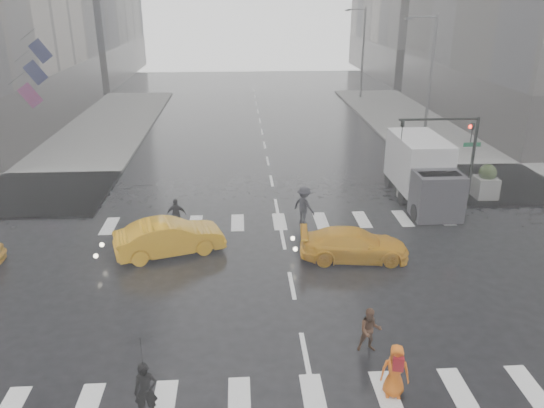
{
  "coord_description": "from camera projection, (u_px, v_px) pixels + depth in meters",
  "views": [
    {
      "loc": [
        -1.85,
        -17.17,
        10.07
      ],
      "look_at": [
        -0.62,
        2.0,
        2.49
      ],
      "focal_mm": 35.0,
      "sensor_mm": 36.0,
      "label": 1
    }
  ],
  "objects": [
    {
      "name": "pedestrian_black",
      "position": [
        143.0,
        364.0,
        13.01
      ],
      "size": [
        1.09,
        1.1,
        2.43
      ],
      "rotation": [
        0.0,
        0.0,
        0.14
      ],
      "color": "black",
      "rests_on": "ground"
    },
    {
      "name": "taxi_rear",
      "position": [
        354.0,
        244.0,
        21.53
      ],
      "size": [
        4.03,
        2.13,
        1.28
      ],
      "primitive_type": "imported",
      "rotation": [
        0.0,
        0.0,
        1.48
      ],
      "color": "orange",
      "rests_on": "ground"
    },
    {
      "name": "planter_mid",
      "position": [
        449.0,
        183.0,
        27.53
      ],
      "size": [
        1.1,
        1.1,
        1.8
      ],
      "color": "slate",
      "rests_on": "ground"
    },
    {
      "name": "box_truck",
      "position": [
        423.0,
        171.0,
        27.03
      ],
      "size": [
        2.31,
        6.15,
        3.27
      ],
      "rotation": [
        0.0,
        0.0,
        0.0
      ],
      "color": "silver",
      "rests_on": "ground"
    },
    {
      "name": "taxi_mid",
      "position": [
        170.0,
        237.0,
        21.94
      ],
      "size": [
        4.73,
        2.84,
        1.47
      ],
      "primitive_type": "imported",
      "rotation": [
        0.0,
        0.0,
        1.88
      ],
      "color": "orange",
      "rests_on": "ground"
    },
    {
      "name": "road_markings",
      "position": [
        292.0,
        285.0,
        19.74
      ],
      "size": [
        18.0,
        48.0,
        0.01
      ],
      "primitive_type": null,
      "color": "silver",
      "rests_on": "ground"
    },
    {
      "name": "traffic_signal_pole",
      "position": [
        456.0,
        142.0,
        26.53
      ],
      "size": [
        4.45,
        0.42,
        4.5
      ],
      "color": "black",
      "rests_on": "ground"
    },
    {
      "name": "pedestrian_brown",
      "position": [
        370.0,
        330.0,
        15.88
      ],
      "size": [
        0.73,
        0.58,
        1.44
      ],
      "primitive_type": "imported",
      "rotation": [
        0.0,
        0.0,
        -0.05
      ],
      "color": "#492B1A",
      "rests_on": "ground"
    },
    {
      "name": "pedestrian_orange",
      "position": [
        395.0,
        371.0,
        14.06
      ],
      "size": [
        0.85,
        0.64,
        1.56
      ],
      "rotation": [
        0.0,
        0.0,
        -0.21
      ],
      "color": "orange",
      "rests_on": "ground"
    },
    {
      "name": "planter_west",
      "position": [
        411.0,
        184.0,
        27.41
      ],
      "size": [
        1.1,
        1.1,
        1.8
      ],
      "color": "slate",
      "rests_on": "ground"
    },
    {
      "name": "ground",
      "position": [
        292.0,
        285.0,
        19.74
      ],
      "size": [
        120.0,
        120.0,
        0.0
      ],
      "primitive_type": "plane",
      "color": "black",
      "rests_on": "ground"
    },
    {
      "name": "street_lamp_near",
      "position": [
        428.0,
        78.0,
        35.29
      ],
      "size": [
        2.15,
        0.22,
        9.0
      ],
      "color": "#59595B",
      "rests_on": "ground"
    },
    {
      "name": "sidewalk_ne",
      "position": [
        544.0,
        148.0,
        37.13
      ],
      "size": [
        35.0,
        35.0,
        0.15
      ],
      "primitive_type": "cube",
      "color": "slate",
      "rests_on": "ground"
    },
    {
      "name": "pedestrian_far_b",
      "position": [
        304.0,
        205.0,
        24.8
      ],
      "size": [
        1.28,
        1.31,
        1.82
      ],
      "primitive_type": "imported",
      "rotation": [
        0.0,
        0.0,
        2.31
      ],
      "color": "black",
      "rests_on": "ground"
    },
    {
      "name": "planter_east",
      "position": [
        486.0,
        182.0,
        27.65
      ],
      "size": [
        1.1,
        1.1,
        1.8
      ],
      "color": "slate",
      "rests_on": "ground"
    },
    {
      "name": "flag_cluster",
      "position": [
        31.0,
        70.0,
        33.94
      ],
      "size": [
        2.87,
        3.06,
        4.69
      ],
      "color": "#59595B",
      "rests_on": "ground"
    },
    {
      "name": "pedestrian_far_a",
      "position": [
        176.0,
        214.0,
        24.15
      ],
      "size": [
        0.9,
        0.56,
        1.53
      ],
      "primitive_type": "imported",
      "rotation": [
        0.0,
        0.0,
        3.13
      ],
      "color": "black",
      "rests_on": "ground"
    },
    {
      "name": "street_lamp_far",
      "position": [
        362.0,
        49.0,
        53.85
      ],
      "size": [
        2.15,
        0.22,
        9.0
      ],
      "color": "#59595B",
      "rests_on": "ground"
    }
  ]
}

